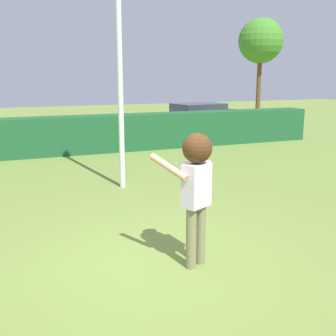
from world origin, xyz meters
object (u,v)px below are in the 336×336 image
object	(u,v)px
parked_car_white	(198,116)
oak_tree	(261,41)
lamppost	(119,41)
frisbee	(182,163)
person	(196,180)

from	to	relation	value
parked_car_white	oak_tree	world-z (taller)	oak_tree
oak_tree	lamppost	bearing A→B (deg)	-132.90
lamppost	parked_car_white	size ratio (longest dim) A/B	1.32
frisbee	oak_tree	xyz separation A→B (m)	(13.38, 18.00, 3.26)
oak_tree	parked_car_white	bearing A→B (deg)	-140.59
person	lamppost	world-z (taller)	lamppost
person	lamppost	distance (m)	4.72
oak_tree	frisbee	bearing A→B (deg)	-126.62
person	parked_car_white	distance (m)	13.96
frisbee	parked_car_white	distance (m)	13.57
frisbee	parked_car_white	bearing A→B (deg)	62.95
parked_car_white	frisbee	bearing A→B (deg)	-117.05
lamppost	oak_tree	size ratio (longest dim) A/B	0.97
person	oak_tree	bearing A→B (deg)	54.05
frisbee	lamppost	distance (m)	4.27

